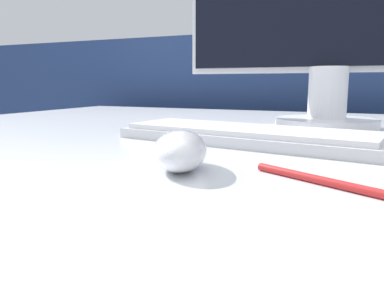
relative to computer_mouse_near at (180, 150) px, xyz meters
The scene contains 4 objects.
partition_panel 1.07m from the computer_mouse_near, 91.92° to the left, with size 5.00×0.03×1.05m.
computer_mouse_near is the anchor object (origin of this frame).
keyboard 0.21m from the computer_mouse_near, 85.78° to the left, with size 0.42×0.20×0.02m.
pen 0.15m from the computer_mouse_near, ahead, with size 0.14×0.08×0.01m.
Camera 1 is at (0.20, -0.67, 0.86)m, focal length 35.00 mm.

